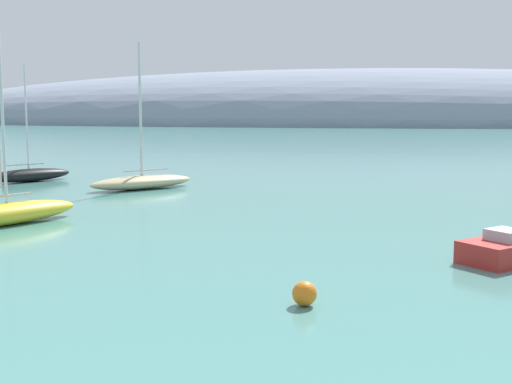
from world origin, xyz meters
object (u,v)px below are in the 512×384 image
Objects in this scene: sailboat_black_outer_mooring at (29,174)px; sailboat_sand_mid_mooring at (142,181)px; mooring_buoy_orange at (304,294)px; sailboat_yellow_near_shore at (7,213)px.

sailboat_sand_mid_mooring is at bearing -69.88° from sailboat_black_outer_mooring.
mooring_buoy_orange is (23.45, -28.63, -0.18)m from sailboat_black_outer_mooring.
sailboat_yellow_near_shore reaches higher than mooring_buoy_orange.
mooring_buoy_orange is (13.47, -25.64, -0.20)m from sailboat_sand_mid_mooring.
sailboat_sand_mid_mooring is (2.06, 14.50, -0.04)m from sailboat_yellow_near_shore.
mooring_buoy_orange is at bearing -95.43° from sailboat_yellow_near_shore.
sailboat_black_outer_mooring is (-7.92, 17.49, -0.05)m from sailboat_yellow_near_shore.
sailboat_black_outer_mooring reaches higher than mooring_buoy_orange.
sailboat_sand_mid_mooring is at bearing 22.14° from sailboat_yellow_near_shore.
sailboat_sand_mid_mooring is at bearing 117.71° from mooring_buoy_orange.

